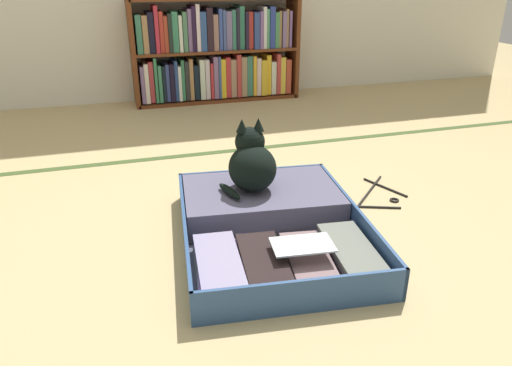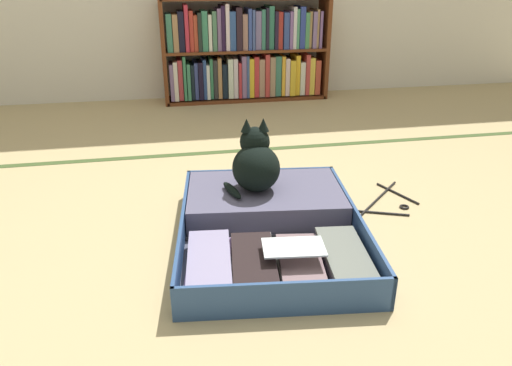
{
  "view_description": "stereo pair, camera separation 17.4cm",
  "coord_description": "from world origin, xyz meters",
  "views": [
    {
      "loc": [
        -0.37,
        -1.41,
        0.94
      ],
      "look_at": [
        0.11,
        0.16,
        0.21
      ],
      "focal_mm": 33.58,
      "sensor_mm": 36.0,
      "label": 1
    },
    {
      "loc": [
        -0.2,
        -1.45,
        0.94
      ],
      "look_at": [
        0.11,
        0.16,
        0.21
      ],
      "focal_mm": 33.58,
      "sensor_mm": 36.0,
      "label": 2
    }
  ],
  "objects": [
    {
      "name": "tatami_border",
      "position": [
        0.0,
        1.07,
        0.0
      ],
      "size": [
        4.8,
        0.05,
        0.0
      ],
      "color": "#3C5126",
      "rests_on": "ground_plane"
    },
    {
      "name": "ground_plane",
      "position": [
        0.0,
        0.0,
        0.0
      ],
      "size": [
        10.0,
        10.0,
        0.0
      ],
      "primitive_type": "plane",
      "color": "tan"
    },
    {
      "name": "bookshelf",
      "position": [
        0.43,
        2.25,
        0.36
      ],
      "size": [
        1.27,
        0.26,
        0.76
      ],
      "color": "#613017",
      "rests_on": "ground_plane"
    },
    {
      "name": "open_suitcase",
      "position": [
        0.16,
        0.14,
        0.05
      ],
      "size": [
        0.75,
        0.94,
        0.12
      ],
      "color": "navy",
      "rests_on": "ground_plane"
    },
    {
      "name": "black_cat",
      "position": [
        0.14,
        0.31,
        0.23
      ],
      "size": [
        0.24,
        0.23,
        0.29
      ],
      "color": "black",
      "rests_on": "open_suitcase"
    },
    {
      "name": "clothes_hanger",
      "position": [
        0.72,
        0.3,
        0.0
      ],
      "size": [
        0.33,
        0.33,
        0.01
      ],
      "color": "black",
      "rests_on": "ground_plane"
    }
  ]
}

